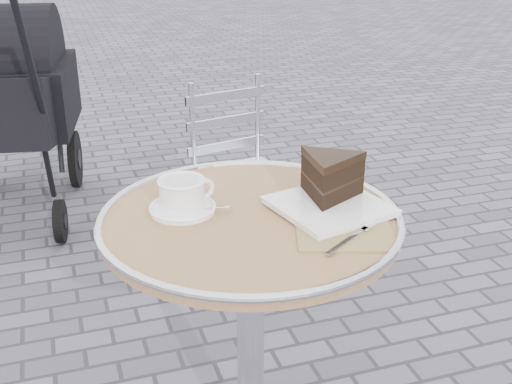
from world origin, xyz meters
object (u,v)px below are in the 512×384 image
object	(u,v)px
cafe_table	(250,276)
cake_plate_set	(330,183)
baby_stroller	(11,110)
cappuccino_set	(183,197)
bistro_chair	(234,154)

from	to	relation	value
cafe_table	cake_plate_set	distance (m)	0.30
cake_plate_set	baby_stroller	world-z (taller)	baby_stroller
cafe_table	cappuccino_set	bearing A→B (deg)	151.09
cappuccino_set	baby_stroller	xyz separation A→B (m)	(-0.46, 1.83, -0.25)
cappuccino_set	baby_stroller	distance (m)	1.90
cappuccino_set	bistro_chair	xyz separation A→B (m)	(0.41, 0.98, -0.28)
cappuccino_set	bistro_chair	bearing A→B (deg)	54.47
bistro_chair	baby_stroller	world-z (taller)	baby_stroller
cafe_table	cake_plate_set	size ratio (longest dim) A/B	1.95
cafe_table	bistro_chair	bearing A→B (deg)	75.64
cappuccino_set	bistro_chair	distance (m)	1.10
cake_plate_set	baby_stroller	distance (m)	2.09
bistro_chair	cappuccino_set	bearing A→B (deg)	-124.89
bistro_chair	cake_plate_set	bearing A→B (deg)	-105.88
cafe_table	cappuccino_set	size ratio (longest dim) A/B	4.12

